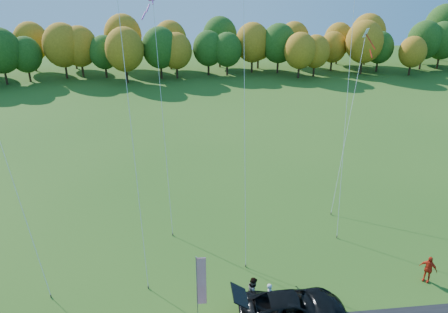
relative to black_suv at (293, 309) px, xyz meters
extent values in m
plane|color=#275416|center=(-3.04, 1.23, -0.83)|extent=(160.00, 160.00, 0.00)
imported|color=black|center=(0.00, 0.00, 0.00)|extent=(5.99, 2.76, 1.66)
imported|color=silver|center=(-1.06, 1.17, -0.01)|extent=(0.47, 0.64, 1.64)
imported|color=gray|center=(-1.94, 1.48, 0.12)|extent=(0.99, 1.11, 1.90)
imported|color=red|center=(9.21, 2.29, 0.08)|extent=(1.07, 1.07, 1.82)
cylinder|color=#999999|center=(-5.25, 0.83, 1.25)|extent=(0.06, 0.06, 4.17)
cube|color=red|center=(-4.99, 0.83, 1.67)|extent=(0.52, 0.04, 3.13)
cube|color=navy|center=(-4.99, 0.86, 2.83)|extent=(0.52, 0.03, 0.81)
cylinder|color=#4C3F33|center=(-8.15, 3.50, -0.73)|extent=(0.08, 0.08, 0.20)
cylinder|color=#4C3F33|center=(5.24, 7.39, -0.73)|extent=(0.08, 0.08, 0.20)
cylinder|color=#4C3F33|center=(-1.86, 4.88, -0.73)|extent=(0.08, 0.08, 0.20)
cylinder|color=#4C3F33|center=(-13.92, 3.37, -0.73)|extent=(0.08, 0.08, 0.20)
cylinder|color=#4C3F33|center=(5.89, 10.53, -0.73)|extent=(0.08, 0.08, 0.20)
cube|color=white|center=(9.68, 16.92, 12.22)|extent=(1.20, 1.20, 1.43)
cylinder|color=#4C3F33|center=(-6.63, 9.03, -0.73)|extent=(0.08, 0.08, 0.20)
camera|label=1|loc=(-5.86, -18.02, 17.67)|focal=35.00mm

